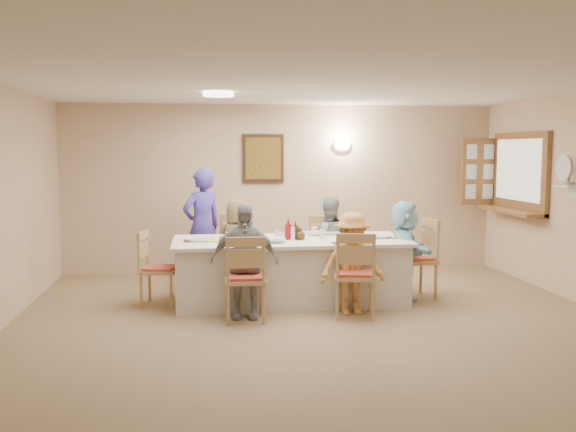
{
  "coord_description": "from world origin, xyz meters",
  "views": [
    {
      "loc": [
        -1.2,
        -6.07,
        1.83
      ],
      "look_at": [
        -0.2,
        1.4,
        1.05
      ],
      "focal_mm": 40.0,
      "sensor_mm": 36.0,
      "label": 1
    }
  ],
  "objects": [
    {
      "name": "condiment_malt",
      "position": [
        -0.04,
        1.43,
        0.83
      ],
      "size": [
        0.14,
        0.14,
        0.14
      ],
      "primitive_type": "imported",
      "rotation": [
        0.0,
        0.0,
        0.16
      ],
      "color": "#452C12",
      "rests_on": "dining_table"
    },
    {
      "name": "plate_le",
      "position": [
        -1.26,
        1.48,
        0.77
      ],
      "size": [
        0.25,
        0.25,
        0.02
      ],
      "primitive_type": "cylinder",
      "color": "white",
      "rests_on": "dining_table"
    },
    {
      "name": "napkin_bl",
      "position": [
        -0.58,
        1.85,
        0.77
      ],
      "size": [
        0.15,
        0.15,
        0.01
      ],
      "primitive_type": "cube",
      "color": "yellow",
      "rests_on": "dining_table"
    },
    {
      "name": "napkin_re",
      "position": [
        1.14,
        1.43,
        0.77
      ],
      "size": [
        0.13,
        0.13,
        0.01
      ],
      "primitive_type": "cube",
      "color": "yellow",
      "rests_on": "dining_table"
    },
    {
      "name": "diner_back_left",
      "position": [
        -0.76,
        2.16,
        0.6
      ],
      "size": [
        0.73,
        0.6,
        1.2
      ],
      "primitive_type": "imported",
      "rotation": [
        0.0,
        0.0,
        2.95
      ],
      "color": "brown",
      "rests_on": "ground"
    },
    {
      "name": "bowl_a",
      "position": [
        -0.37,
        1.23,
        0.79
      ],
      "size": [
        0.36,
        0.36,
        0.06
      ],
      "primitive_type": "imported",
      "rotation": [
        0.0,
        0.0,
        0.28
      ],
      "color": "white",
      "rests_on": "dining_table"
    },
    {
      "name": "chair_right_end",
      "position": [
        1.39,
        1.48,
        0.49
      ],
      "size": [
        0.53,
        0.53,
        0.99
      ],
      "primitive_type": null,
      "rotation": [
        0.0,
        0.0,
        -1.43
      ],
      "color": "tan",
      "rests_on": "ground"
    },
    {
      "name": "desk_fan",
      "position": [
        3.1,
        1.05,
        1.55
      ],
      "size": [
        0.3,
        0.3,
        0.28
      ],
      "primitive_type": null,
      "color": "#A5A5A8",
      "rests_on": "fan_shelf"
    },
    {
      "name": "plate_re",
      "position": [
        0.96,
        1.48,
        0.77
      ],
      "size": [
        0.22,
        0.22,
        0.01
      ],
      "primitive_type": "cylinder",
      "color": "white",
      "rests_on": "dining_table"
    },
    {
      "name": "plate_bl",
      "position": [
        -0.76,
        1.9,
        0.77
      ],
      "size": [
        0.22,
        0.22,
        0.01
      ],
      "primitive_type": "cylinder",
      "color": "white",
      "rests_on": "dining_table"
    },
    {
      "name": "napkin_le",
      "position": [
        -1.08,
        1.43,
        0.77
      ],
      "size": [
        0.15,
        0.15,
        0.01
      ],
      "primitive_type": "cube",
      "color": "yellow",
      "rests_on": "dining_table"
    },
    {
      "name": "hatch_sill",
      "position": [
        3.09,
        2.4,
        0.97
      ],
      "size": [
        0.3,
        1.5,
        0.05
      ],
      "primitive_type": "cube",
      "color": "brown",
      "rests_on": "room_walls"
    },
    {
      "name": "wall_sconce",
      "position": [
        0.9,
        3.44,
        1.9
      ],
      "size": [
        0.26,
        0.09,
        0.18
      ],
      "primitive_type": "ellipsoid",
      "color": "white",
      "rests_on": "room_walls"
    },
    {
      "name": "condiment_ketchup",
      "position": [
        -0.19,
        1.47,
        0.89
      ],
      "size": [
        0.15,
        0.15,
        0.25
      ],
      "primitive_type": "imported",
      "rotation": [
        0.0,
        0.0,
        -0.3
      ],
      "color": "#AB0E18",
      "rests_on": "dining_table"
    },
    {
      "name": "chair_back_right",
      "position": [
        0.44,
        2.28,
        0.47
      ],
      "size": [
        0.46,
        0.46,
        0.94
      ],
      "primitive_type": null,
      "rotation": [
        0.0,
        0.0,
        0.02
      ],
      "color": "tan",
      "rests_on": "ground"
    },
    {
      "name": "placemat_br",
      "position": [
        0.44,
        1.9,
        0.76
      ],
      "size": [
        0.38,
        0.28,
        0.01
      ],
      "primitive_type": "cube",
      "color": "#472B19",
      "rests_on": "dining_table"
    },
    {
      "name": "chair_back_left",
      "position": [
        -0.76,
        2.28,
        0.49
      ],
      "size": [
        0.48,
        0.48,
        0.99
      ],
      "primitive_type": null,
      "rotation": [
        0.0,
        0.0,
        0.02
      ],
      "color": "tan",
      "rests_on": "ground"
    },
    {
      "name": "ceiling_light",
      "position": [
        -1.0,
        1.5,
        2.47
      ],
      "size": [
        0.36,
        0.36,
        0.05
      ],
      "primitive_type": "cylinder",
      "color": "white",
      "rests_on": "room_walls"
    },
    {
      "name": "wall_picture",
      "position": [
        -0.3,
        3.46,
        1.7
      ],
      "size": [
        0.62,
        0.05,
        0.72
      ],
      "color": "#422517",
      "rests_on": "room_walls"
    },
    {
      "name": "napkin_br",
      "position": [
        0.62,
        1.85,
        0.77
      ],
      "size": [
        0.13,
        0.13,
        0.01
      ],
      "primitive_type": "cube",
      "color": "yellow",
      "rests_on": "dining_table"
    },
    {
      "name": "condiment_brown",
      "position": [
        -0.09,
        1.52,
        0.87
      ],
      "size": [
        0.13,
        0.13,
        0.21
      ],
      "primitive_type": "imported",
      "rotation": [
        0.0,
        0.0,
        -0.2
      ],
      "color": "#452C12",
      "rests_on": "dining_table"
    },
    {
      "name": "shutter_door",
      "position": [
        2.95,
        3.16,
        1.5
      ],
      "size": [
        0.55,
        0.04,
        1.0
      ],
      "primitive_type": "cube",
      "color": "brown",
      "rests_on": "room_walls"
    },
    {
      "name": "placemat_fr",
      "position": [
        0.44,
        1.06,
        0.76
      ],
      "size": [
        0.33,
        0.25,
        0.01
      ],
      "primitive_type": "cube",
      "color": "#472B19",
      "rests_on": "dining_table"
    },
    {
      "name": "room_walls",
      "position": [
        0.0,
        0.0,
        1.51
      ],
      "size": [
        7.0,
        7.0,
        7.0
      ],
      "color": "#CAAC95",
      "rests_on": "ground"
    },
    {
      "name": "chair_left_end",
      "position": [
        -1.71,
        1.48,
        0.45
      ],
      "size": [
        0.5,
        0.5,
        0.89
      ],
      "primitive_type": null,
      "rotation": [
        0.0,
        0.0,
        1.37
      ],
      "color": "tan",
      "rests_on": "ground"
    },
    {
      "name": "plate_fr",
      "position": [
        0.44,
        1.06,
        0.77
      ],
      "size": [
        0.26,
        0.26,
        0.02
      ],
      "primitive_type": "cylinder",
      "color": "white",
      "rests_on": "dining_table"
    },
    {
      "name": "plate_fl",
      "position": [
        -0.76,
        1.06,
        0.77
      ],
      "size": [
        0.22,
        0.22,
        0.01
      ],
      "primitive_type": "cylinder",
      "color": "white",
      "rests_on": "dining_table"
    },
    {
      "name": "diner_front_right",
      "position": [
        0.44,
        0.8,
        0.57
      ],
      "size": [
        0.83,
        0.58,
        1.14
      ],
      "primitive_type": "imported",
      "rotation": [
        0.0,
        0.0,
        0.11
      ],
      "color": "#DB9244",
      "rests_on": "ground"
    },
    {
      "name": "dining_table",
      "position": [
        -0.16,
        1.48,
        0.38
      ],
      "size": [
        2.8,
        1.18,
        0.76
      ],
      "primitive_type": "cube",
      "color": "silver",
      "rests_on": "ground"
    },
    {
      "name": "napkin_fl",
      "position": [
        -0.58,
        1.01,
        0.77
      ],
      "size": [
        0.14,
        0.14,
        0.01
      ],
      "primitive_type": "cube",
      "color": "yellow",
      "rests_on": "dining_table"
    },
    {
      "name": "fan_shelf",
      "position": [
        3.13,
        1.05,
        1.4
      ],
      "size": [
        0.22,
        0.36,
        0.03
      ],
      "primitive_type": "cube",
      "color": "white",
      "rests_on": "room_walls"
    },
    {
      "name": "bowl_b",
      "position": [
        0.19,
        1.77,
        0.79
      ],
      "size": [
        0.28,
        0.28,
        0.06
      ],
      "primitive_type": "imported",
      "rotation": [
        0.0,
        0.0,
        -0.29
      ],
      "color": "white",
      "rests_on": "dining_table"
    },
    {
      "name": "chair_front_left",
      "position": [
        -0.76,
        0.68,
        0.47
      ],
      "size": [
        0.46,
        0.46,
        0.94
      ],
      "primitive_type": null,
      "rotation": [
        0.0,
        0.0,
        3.12
      ],
      "color": "tan",
      "rests_on": "ground"
    },
    {
      "name": "plate_br",
      "position": [
        0.44,
        1.9,
        0.77
      ],
      "size": [
        0.24,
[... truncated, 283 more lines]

